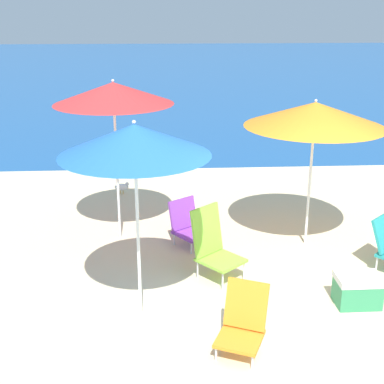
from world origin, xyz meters
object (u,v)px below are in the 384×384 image
Objects in this scene: beach_chair_orange at (243,321)px; cooler_box at (357,290)px; beach_umbrella_blue at (135,140)px; beach_chair_lime at (213,244)px; seagull at (122,187)px; beach_umbrella_orange at (315,114)px; beach_umbrella_red at (113,93)px; beach_chair_purple at (188,224)px.

cooler_box is at bearing 50.94° from beach_chair_orange.
beach_umbrella_blue is 2.14m from beach_chair_orange.
beach_umbrella_blue is at bearing -177.47° from beach_chair_lime.
beach_chair_orange reaches higher than cooler_box.
seagull is (-2.99, 4.08, -0.05)m from cooler_box.
cooler_box is at bearing -84.74° from beach_umbrella_orange.
beach_umbrella_orange is at bearing -8.05° from beach_umbrella_red.
beach_umbrella_blue reaches higher than beach_chair_orange.
beach_umbrella_orange is (2.74, -0.39, -0.25)m from beach_umbrella_red.
beach_chair_purple is (-1.72, 0.11, -1.62)m from beach_umbrella_orange.
beach_umbrella_orange is 7.92× the size of seagull.
seagull is at bearing 71.67° from beach_chair_lime.
beach_umbrella_blue is at bearing 170.75° from beach_chair_orange.
seagull is at bearing 96.52° from beach_umbrella_blue.
beach_umbrella_red is 4.09m from cooler_box.
cooler_box is at bearing -67.88° from beach_chair_lime.
beach_chair_lime is 3.40× the size of seagull.
beach_umbrella_red reaches higher than seagull.
beach_umbrella_orange is 2.37m from beach_chair_purple.
beach_umbrella_red is at bearing 99.93° from beach_umbrella_blue.
cooler_box is at bearing -80.64° from beach_chair_purple.
beach_umbrella_red is at bearing 128.41° from beach_chair_purple.
beach_chair_lime is 1.06m from beach_chair_purple.
beach_chair_lime is at bearing -111.71° from beach_chair_purple.
seagull is at bearing 131.42° from beach_chair_orange.
beach_chair_purple is at bearing 176.24° from beach_umbrella_orange.
beach_umbrella_red is 1.06× the size of beach_umbrella_blue.
beach_chair_lime reaches higher than seagull.
beach_umbrella_red is 2.78m from beach_umbrella_orange.
beach_chair_lime is 3.56m from seagull.
beach_umbrella_orange is at bearing -39.80° from seagull.
beach_umbrella_red is 2.20m from beach_umbrella_blue.
beach_chair_purple is 1.35× the size of cooler_box.
beach_chair_orange is 5.07m from seagull.
beach_chair_orange is 1.32× the size of cooler_box.
beach_chair_lime is at bearing 119.40° from beach_chair_orange.
beach_chair_purple is 2.51m from seagull.
beach_umbrella_orange reaches higher than beach_chair_orange.
beach_chair_lime reaches higher than beach_chair_purple.
beach_chair_lime is 1.32× the size of beach_chair_purple.
beach_umbrella_orange is at bearing 95.26° from cooler_box.
beach_chair_lime is at bearing -67.10° from seagull.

